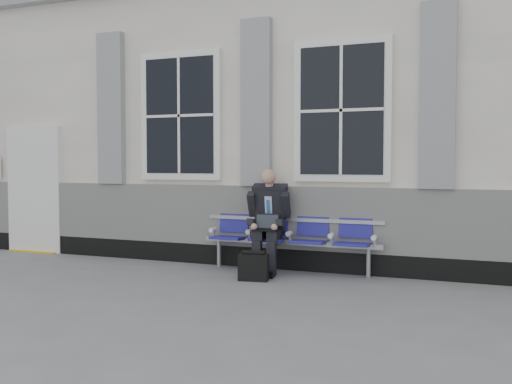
% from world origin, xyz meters
% --- Properties ---
extents(ground, '(70.00, 70.00, 0.00)m').
position_xyz_m(ground, '(0.00, 0.00, 0.00)').
color(ground, slate).
rests_on(ground, ground).
extents(station_building, '(14.40, 4.40, 4.49)m').
position_xyz_m(station_building, '(-0.02, 3.47, 2.22)').
color(station_building, white).
rests_on(station_building, ground).
extents(bench, '(2.60, 0.47, 0.91)m').
position_xyz_m(bench, '(-0.34, 1.32, 0.55)').
color(bench, '#9EA0A3').
rests_on(bench, ground).
extents(businessman, '(0.62, 0.83, 1.45)m').
position_xyz_m(businessman, '(-0.62, 1.19, 0.78)').
color(businessman, black).
rests_on(businessman, ground).
extents(briefcase, '(0.41, 0.22, 0.40)m').
position_xyz_m(briefcase, '(-0.60, 0.56, 0.18)').
color(briefcase, black).
rests_on(briefcase, ground).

